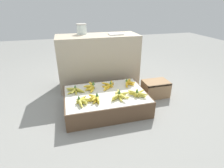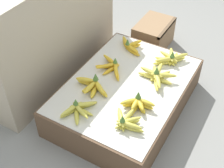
{
  "view_description": "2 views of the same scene",
  "coord_description": "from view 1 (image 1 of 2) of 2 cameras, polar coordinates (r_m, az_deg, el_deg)",
  "views": [
    {
      "loc": [
        -0.41,
        -1.84,
        1.23
      ],
      "look_at": [
        0.09,
        0.03,
        0.32
      ],
      "focal_mm": 28.0,
      "sensor_mm": 36.0,
      "label": 1
    },
    {
      "loc": [
        -1.34,
        -0.66,
        1.57
      ],
      "look_at": [
        -0.09,
        0.06,
        0.26
      ],
      "focal_mm": 50.0,
      "sensor_mm": 36.0,
      "label": 2
    }
  ],
  "objects": [
    {
      "name": "wooden_crate",
      "position": [
        2.56,
        14.03,
        -1.45
      ],
      "size": [
        0.35,
        0.25,
        0.22
      ],
      "color": "#997551",
      "rests_on": "ground_plane"
    },
    {
      "name": "banana_bunch_front_midleft",
      "position": [
        1.97,
        -5.48,
        -4.78
      ],
      "size": [
        0.14,
        0.19,
        0.11
      ],
      "color": "gold",
      "rests_on": "display_platform"
    },
    {
      "name": "banana_bunch_front_midright",
      "position": [
        2.03,
        2.57,
        -3.73
      ],
      "size": [
        0.25,
        0.25,
        0.11
      ],
      "color": "#DBCC4C",
      "rests_on": "display_platform"
    },
    {
      "name": "ground_plane",
      "position": [
        2.25,
        -2.03,
        -7.9
      ],
      "size": [
        10.0,
        10.0,
        0.0
      ],
      "primitive_type": "plane",
      "color": "gray"
    },
    {
      "name": "display_platform",
      "position": [
        2.2,
        -2.07,
        -5.53
      ],
      "size": [
        1.0,
        0.71,
        0.22
      ],
      "color": "brown",
      "rests_on": "ground_plane"
    },
    {
      "name": "banana_bunch_middle_left",
      "position": [
        2.21,
        -12.0,
        -1.99
      ],
      "size": [
        0.23,
        0.17,
        0.09
      ],
      "color": "gold",
      "rests_on": "display_platform"
    },
    {
      "name": "banana_bunch_middle_right",
      "position": [
        2.35,
        5.38,
        0.41
      ],
      "size": [
        0.16,
        0.21,
        0.1
      ],
      "color": "gold",
      "rests_on": "display_platform"
    },
    {
      "name": "banana_bunch_middle_midleft",
      "position": [
        2.24,
        -6.92,
        -0.9
      ],
      "size": [
        0.15,
        0.25,
        0.11
      ],
      "color": "gold",
      "rests_on": "display_platform"
    },
    {
      "name": "back_vendor_table",
      "position": [
        2.73,
        -4.44,
        7.41
      ],
      "size": [
        1.2,
        0.47,
        0.8
      ],
      "color": "tan",
      "rests_on": "ground_plane"
    },
    {
      "name": "glass_jar",
      "position": [
        2.72,
        -9.89,
        17.31
      ],
      "size": [
        0.15,
        0.15,
        0.15
      ],
      "color": "silver",
      "rests_on": "back_vendor_table"
    },
    {
      "name": "banana_bunch_front_left",
      "position": [
        1.95,
        -9.91,
        -5.47
      ],
      "size": [
        0.17,
        0.21,
        0.1
      ],
      "color": "gold",
      "rests_on": "display_platform"
    },
    {
      "name": "foam_tray_white",
      "position": [
        2.66,
        1.27,
        16.03
      ],
      "size": [
        0.21,
        0.15,
        0.02
      ],
      "color": "white",
      "rests_on": "back_vendor_table"
    },
    {
      "name": "banana_bunch_middle_midright",
      "position": [
        2.28,
        -1.08,
        -0.4
      ],
      "size": [
        0.2,
        0.23,
        0.09
      ],
      "color": "gold",
      "rests_on": "display_platform"
    },
    {
      "name": "banana_bunch_front_right",
      "position": [
        2.1,
        8.31,
        -3.07
      ],
      "size": [
        0.21,
        0.21,
        0.1
      ],
      "color": "#DBCC4C",
      "rests_on": "display_platform"
    }
  ]
}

